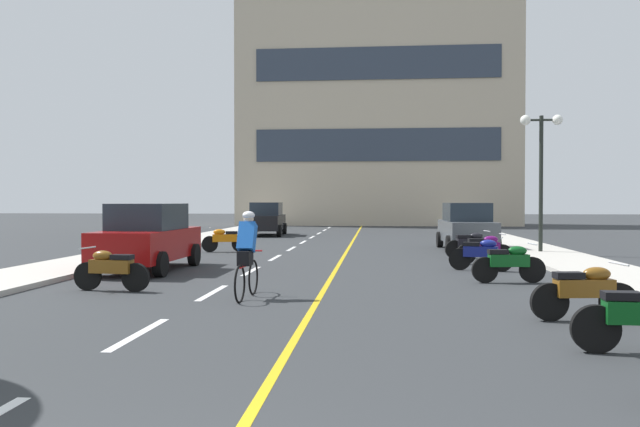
# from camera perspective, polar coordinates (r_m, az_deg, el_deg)

# --- Properties ---
(ground_plane) EXTENTS (140.00, 140.00, 0.00)m
(ground_plane) POSITION_cam_1_polar(r_m,az_deg,el_deg) (23.69, 1.85, -3.44)
(ground_plane) COLOR #2D3033
(curb_left) EXTENTS (2.40, 72.00, 0.12)m
(curb_left) POSITION_cam_1_polar(r_m,az_deg,el_deg) (27.98, -12.69, -2.64)
(curb_left) COLOR #B7B2A8
(curb_left) RESTS_ON ground
(curb_right) EXTENTS (2.40, 72.00, 0.12)m
(curb_right) POSITION_cam_1_polar(r_m,az_deg,el_deg) (27.27, 17.53, -2.76)
(curb_right) COLOR #B7B2A8
(curb_right) RESTS_ON ground
(lane_dash_1) EXTENTS (0.14, 2.20, 0.01)m
(lane_dash_1) POSITION_cam_1_polar(r_m,az_deg,el_deg) (9.40, -16.16, -10.46)
(lane_dash_1) COLOR silver
(lane_dash_1) RESTS_ON ground
(lane_dash_2) EXTENTS (0.14, 2.20, 0.01)m
(lane_dash_2) POSITION_cam_1_polar(r_m,az_deg,el_deg) (13.15, -9.77, -7.11)
(lane_dash_2) COLOR silver
(lane_dash_2) RESTS_ON ground
(lane_dash_3) EXTENTS (0.14, 2.20, 0.01)m
(lane_dash_3) POSITION_cam_1_polar(r_m,az_deg,el_deg) (17.02, -6.29, -5.23)
(lane_dash_3) COLOR silver
(lane_dash_3) RESTS_ON ground
(lane_dash_4) EXTENTS (0.14, 2.20, 0.01)m
(lane_dash_4) POSITION_cam_1_polar(r_m,az_deg,el_deg) (20.93, -4.11, -4.04)
(lane_dash_4) COLOR silver
(lane_dash_4) RESTS_ON ground
(lane_dash_5) EXTENTS (0.14, 2.20, 0.01)m
(lane_dash_5) POSITION_cam_1_polar(r_m,az_deg,el_deg) (24.87, -2.63, -3.22)
(lane_dash_5) COLOR silver
(lane_dash_5) RESTS_ON ground
(lane_dash_6) EXTENTS (0.14, 2.20, 0.01)m
(lane_dash_6) POSITION_cam_1_polar(r_m,az_deg,el_deg) (28.83, -1.55, -2.62)
(lane_dash_6) COLOR silver
(lane_dash_6) RESTS_ON ground
(lane_dash_7) EXTENTS (0.14, 2.20, 0.01)m
(lane_dash_7) POSITION_cam_1_polar(r_m,az_deg,el_deg) (32.80, -0.74, -2.17)
(lane_dash_7) COLOR silver
(lane_dash_7) RESTS_ON ground
(lane_dash_8) EXTENTS (0.14, 2.20, 0.01)m
(lane_dash_8) POSITION_cam_1_polar(r_m,az_deg,el_deg) (36.78, -0.10, -1.81)
(lane_dash_8) COLOR silver
(lane_dash_8) RESTS_ON ground
(lane_dash_9) EXTENTS (0.14, 2.20, 0.01)m
(lane_dash_9) POSITION_cam_1_polar(r_m,az_deg,el_deg) (40.76, 0.42, -1.52)
(lane_dash_9) COLOR silver
(lane_dash_9) RESTS_ON ground
(lane_dash_10) EXTENTS (0.14, 2.20, 0.01)m
(lane_dash_10) POSITION_cam_1_polar(r_m,az_deg,el_deg) (44.74, 0.84, -1.29)
(lane_dash_10) COLOR silver
(lane_dash_10) RESTS_ON ground
(lane_dash_11) EXTENTS (0.14, 2.20, 0.01)m
(lane_dash_11) POSITION_cam_1_polar(r_m,az_deg,el_deg) (48.73, 1.19, -1.09)
(lane_dash_11) COLOR silver
(lane_dash_11) RESTS_ON ground
(centre_line_yellow) EXTENTS (0.12, 66.00, 0.01)m
(centre_line_yellow) POSITION_cam_1_polar(r_m,az_deg,el_deg) (26.67, 2.76, -2.92)
(centre_line_yellow) COLOR gold
(centre_line_yellow) RESTS_ON ground
(office_building) EXTENTS (21.90, 6.37, 20.50)m
(office_building) POSITION_cam_1_polar(r_m,az_deg,el_deg) (51.38, 5.19, 10.48)
(office_building) COLOR #BCAD93
(office_building) RESTS_ON ground
(street_lamp_mid) EXTENTS (1.46, 0.36, 4.80)m
(street_lamp_mid) POSITION_cam_1_polar(r_m,az_deg,el_deg) (23.43, 19.48, 5.41)
(street_lamp_mid) COLOR black
(street_lamp_mid) RESTS_ON curb_right
(parked_car_near) EXTENTS (1.95, 4.21, 1.82)m
(parked_car_near) POSITION_cam_1_polar(r_m,az_deg,el_deg) (17.60, -15.37, -2.07)
(parked_car_near) COLOR black
(parked_car_near) RESTS_ON ground
(parked_car_mid) EXTENTS (2.01, 4.24, 1.82)m
(parked_car_mid) POSITION_cam_1_polar(r_m,az_deg,el_deg) (24.79, 13.20, -1.15)
(parked_car_mid) COLOR black
(parked_car_mid) RESTS_ON ground
(parked_car_far) EXTENTS (2.08, 4.28, 1.82)m
(parked_car_far) POSITION_cam_1_polar(r_m,az_deg,el_deg) (34.60, -4.89, -0.49)
(parked_car_far) COLOR black
(parked_car_far) RESTS_ON ground
(motorcycle_2) EXTENTS (1.70, 0.60, 0.92)m
(motorcycle_2) POSITION_cam_1_polar(r_m,az_deg,el_deg) (10.76, 22.96, -6.50)
(motorcycle_2) COLOR black
(motorcycle_2) RESTS_ON ground
(motorcycle_3) EXTENTS (1.70, 0.60, 0.92)m
(motorcycle_3) POSITION_cam_1_polar(r_m,az_deg,el_deg) (13.86, -18.50, -4.78)
(motorcycle_3) COLOR black
(motorcycle_3) RESTS_ON ground
(motorcycle_4) EXTENTS (1.70, 0.60, 0.92)m
(motorcycle_4) POSITION_cam_1_polar(r_m,az_deg,el_deg) (15.11, 16.84, -4.28)
(motorcycle_4) COLOR black
(motorcycle_4) RESTS_ON ground
(motorcycle_5) EXTENTS (1.67, 0.70, 0.92)m
(motorcycle_5) POSITION_cam_1_polar(r_m,az_deg,el_deg) (17.50, 14.45, -3.54)
(motorcycle_5) COLOR black
(motorcycle_5) RESTS_ON ground
(motorcycle_6) EXTENTS (1.70, 0.60, 0.92)m
(motorcycle_6) POSITION_cam_1_polar(r_m,az_deg,el_deg) (19.34, 14.74, -3.10)
(motorcycle_6) COLOR black
(motorcycle_6) RESTS_ON ground
(motorcycle_7) EXTENTS (1.69, 0.60, 0.92)m
(motorcycle_7) POSITION_cam_1_polar(r_m,az_deg,el_deg) (21.25, 13.57, -2.72)
(motorcycle_7) COLOR black
(motorcycle_7) RESTS_ON ground
(motorcycle_8) EXTENTS (1.68, 0.66, 0.92)m
(motorcycle_8) POSITION_cam_1_polar(r_m,az_deg,el_deg) (23.52, -8.69, -2.33)
(motorcycle_8) COLOR black
(motorcycle_8) RESTS_ON ground
(cyclist_rider) EXTENTS (0.42, 1.77, 1.71)m
(cyclist_rider) POSITION_cam_1_polar(r_m,az_deg,el_deg) (12.26, -6.67, -3.55)
(cyclist_rider) COLOR black
(cyclist_rider) RESTS_ON ground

